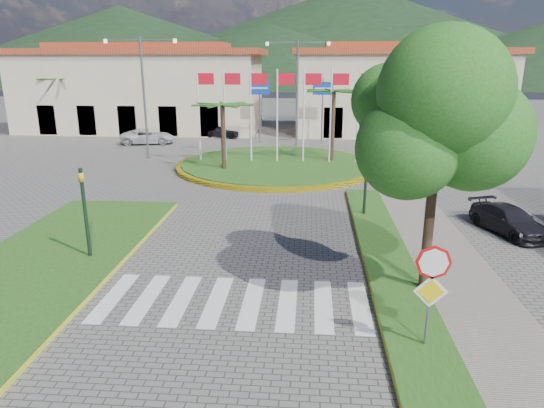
# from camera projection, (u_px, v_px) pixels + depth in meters

# --- Properties ---
(ground) EXTENTS (160.00, 160.00, 0.00)m
(ground) POSITION_uv_depth(u_px,v_px,m) (199.00, 396.00, 9.79)
(ground) COLOR #615F5C
(ground) RESTS_ON ground
(sidewalk_right) EXTENTS (4.00, 28.00, 0.15)m
(sidewalk_right) POSITION_uv_depth(u_px,v_px,m) (473.00, 350.00, 11.22)
(sidewalk_right) COLOR gray
(sidewalk_right) RESTS_ON ground
(verge_right) EXTENTS (1.60, 28.00, 0.18)m
(verge_right) POSITION_uv_depth(u_px,v_px,m) (420.00, 347.00, 11.31)
(verge_right) COLOR #1F4D16
(verge_right) RESTS_ON ground
(median_left) EXTENTS (5.00, 14.00, 0.18)m
(median_left) POSITION_uv_depth(u_px,v_px,m) (46.00, 263.00, 16.00)
(median_left) COLOR #1F4D16
(median_left) RESTS_ON ground
(crosswalk) EXTENTS (8.00, 3.00, 0.01)m
(crosswalk) POSITION_uv_depth(u_px,v_px,m) (231.00, 301.00, 13.61)
(crosswalk) COLOR silver
(crosswalk) RESTS_ON ground
(roundabout_island) EXTENTS (12.70, 12.70, 6.00)m
(roundabout_island) POSITION_uv_depth(u_px,v_px,m) (277.00, 164.00, 30.76)
(roundabout_island) COLOR yellow
(roundabout_island) RESTS_ON ground
(stop_sign) EXTENTS (0.80, 0.11, 2.65)m
(stop_sign) POSITION_uv_depth(u_px,v_px,m) (431.00, 281.00, 10.78)
(stop_sign) COLOR slate
(stop_sign) RESTS_ON ground
(deciduous_tree) EXTENTS (3.60, 3.60, 6.80)m
(deciduous_tree) POSITION_uv_depth(u_px,v_px,m) (440.00, 113.00, 12.67)
(deciduous_tree) COLOR black
(deciduous_tree) RESTS_ON ground
(traffic_light_left) EXTENTS (0.15, 0.18, 3.20)m
(traffic_light_left) POSITION_uv_depth(u_px,v_px,m) (84.00, 206.00, 15.85)
(traffic_light_left) COLOR black
(traffic_light_left) RESTS_ON ground
(traffic_light_right) EXTENTS (0.15, 0.18, 3.20)m
(traffic_light_right) POSITION_uv_depth(u_px,v_px,m) (366.00, 174.00, 20.36)
(traffic_light_right) COLOR black
(traffic_light_right) RESTS_ON ground
(traffic_light_far) EXTENTS (0.18, 0.15, 3.20)m
(traffic_light_far) POSITION_uv_depth(u_px,v_px,m) (396.00, 129.00, 33.46)
(traffic_light_far) COLOR black
(traffic_light_far) RESTS_ON ground
(direction_sign_west) EXTENTS (1.60, 0.14, 5.20)m
(direction_sign_west) POSITION_uv_depth(u_px,v_px,m) (260.00, 99.00, 38.53)
(direction_sign_west) COLOR slate
(direction_sign_west) RESTS_ON ground
(direction_sign_east) EXTENTS (1.60, 0.14, 5.20)m
(direction_sign_east) POSITION_uv_depth(u_px,v_px,m) (323.00, 100.00, 38.14)
(direction_sign_east) COLOR slate
(direction_sign_east) RESTS_ON ground
(street_lamp_centre) EXTENTS (4.80, 0.16, 8.00)m
(street_lamp_centre) POSITION_uv_depth(u_px,v_px,m) (297.00, 88.00, 37.10)
(street_lamp_centre) COLOR slate
(street_lamp_centre) RESTS_ON ground
(street_lamp_west) EXTENTS (4.80, 0.16, 8.00)m
(street_lamp_west) POSITION_uv_depth(u_px,v_px,m) (144.00, 92.00, 32.14)
(street_lamp_west) COLOR slate
(street_lamp_west) RESTS_ON ground
(building_left) EXTENTS (23.32, 9.54, 8.05)m
(building_left) POSITION_uv_depth(u_px,v_px,m) (142.00, 89.00, 46.07)
(building_left) COLOR beige
(building_left) RESTS_ON ground
(building_right) EXTENTS (19.08, 9.54, 8.05)m
(building_right) POSITION_uv_depth(u_px,v_px,m) (398.00, 90.00, 44.21)
(building_right) COLOR beige
(building_right) RESTS_ON ground
(hill_far_west) EXTENTS (140.00, 140.00, 22.00)m
(hill_far_west) POSITION_uv_depth(u_px,v_px,m) (121.00, 45.00, 144.66)
(hill_far_west) COLOR black
(hill_far_west) RESTS_ON ground
(hill_far_mid) EXTENTS (180.00, 180.00, 30.00)m
(hill_far_mid) POSITION_uv_depth(u_px,v_px,m) (353.00, 33.00, 157.22)
(hill_far_mid) COLOR black
(hill_far_mid) RESTS_ON ground
(hill_near_back) EXTENTS (110.00, 110.00, 16.00)m
(hill_near_back) POSITION_uv_depth(u_px,v_px,m) (268.00, 55.00, 132.49)
(hill_near_back) COLOR black
(hill_near_back) RESTS_ON ground
(white_van) EXTENTS (4.60, 2.85, 1.19)m
(white_van) POSITION_uv_depth(u_px,v_px,m) (148.00, 136.00, 39.14)
(white_van) COLOR #BABABC
(white_van) RESTS_ON ground
(car_dark_a) EXTENTS (3.50, 2.02, 1.12)m
(car_dark_a) POSITION_uv_depth(u_px,v_px,m) (222.00, 131.00, 42.45)
(car_dark_a) COLOR black
(car_dark_a) RESTS_ON ground
(car_dark_b) EXTENTS (3.40, 1.69, 1.07)m
(car_dark_b) POSITION_uv_depth(u_px,v_px,m) (392.00, 128.00, 44.25)
(car_dark_b) COLOR black
(car_dark_b) RESTS_ON ground
(car_side_right) EXTENTS (2.59, 3.88, 1.04)m
(car_side_right) POSITION_uv_depth(u_px,v_px,m) (509.00, 220.00, 18.92)
(car_side_right) COLOR black
(car_side_right) RESTS_ON ground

